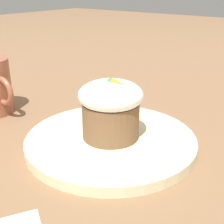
{
  "coord_description": "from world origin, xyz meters",
  "views": [
    {
      "loc": [
        0.27,
        -0.34,
        0.24
      ],
      "look_at": [
        0.0,
        -0.0,
        0.06
      ],
      "focal_mm": 50.0,
      "sensor_mm": 36.0,
      "label": 1
    }
  ],
  "objects": [
    {
      "name": "ground_plane",
      "position": [
        0.0,
        0.0,
        0.0
      ],
      "size": [
        4.0,
        4.0,
        0.0
      ],
      "primitive_type": "plane",
      "color": "#846042"
    },
    {
      "name": "dessert_plate",
      "position": [
        0.0,
        0.0,
        0.01
      ],
      "size": [
        0.26,
        0.26,
        0.02
      ],
      "color": "beige",
      "rests_on": "ground_plane"
    },
    {
      "name": "carrot_cake",
      "position": [
        0.0,
        -0.0,
        0.06
      ],
      "size": [
        0.1,
        0.1,
        0.09
      ],
      "color": "brown",
      "rests_on": "dessert_plate"
    },
    {
      "name": "spoon",
      "position": [
        -0.02,
        -0.0,
        0.02
      ],
      "size": [
        0.11,
        0.08,
        0.01
      ],
      "color": "#B7B7BC",
      "rests_on": "dessert_plate"
    }
  ]
}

